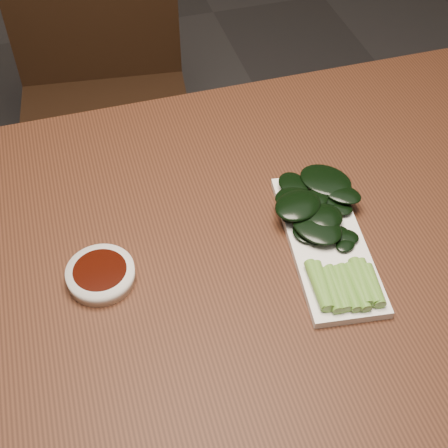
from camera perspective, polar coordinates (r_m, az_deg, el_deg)
ground at (r=1.64m, az=-0.64°, el=-19.11°), size 6.00×6.00×0.00m
table at (r=1.05m, az=-0.95°, el=-4.40°), size 1.40×0.80×0.75m
chair_far at (r=1.77m, az=-11.02°, el=11.77°), size 0.51×0.51×0.89m
sauce_bowl at (r=0.96m, az=-11.20°, el=-4.54°), size 0.10×0.10×0.02m
serving_plate at (r=1.00m, az=9.36°, el=-1.69°), size 0.15×0.31×0.01m
gai_lan at (r=1.00m, az=9.11°, el=-0.08°), size 0.17×0.31×0.03m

